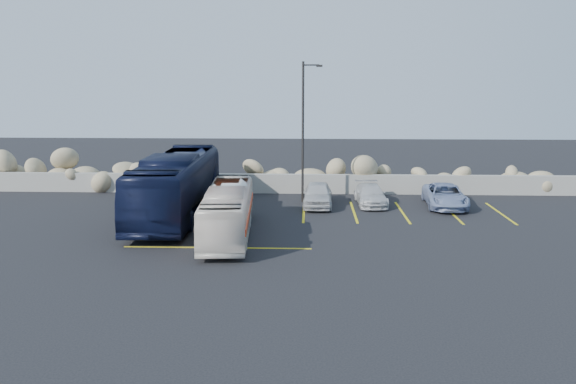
{
  "coord_description": "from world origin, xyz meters",
  "views": [
    {
      "loc": [
        2.86,
        -22.52,
        7.01
      ],
      "look_at": [
        1.86,
        4.0,
        1.68
      ],
      "focal_mm": 35.0,
      "sensor_mm": 36.0,
      "label": 1
    }
  ],
  "objects_px": {
    "vintage_bus": "(228,211)",
    "car_d": "(445,196)",
    "car_a": "(318,194)",
    "car_c": "(371,195)",
    "lamppost": "(304,128)",
    "tour_coach": "(177,185)"
  },
  "relations": [
    {
      "from": "vintage_bus",
      "to": "car_c",
      "type": "height_order",
      "value": "vintage_bus"
    },
    {
      "from": "car_a",
      "to": "car_c",
      "type": "height_order",
      "value": "car_a"
    },
    {
      "from": "car_d",
      "to": "tour_coach",
      "type": "bearing_deg",
      "value": -165.88
    },
    {
      "from": "vintage_bus",
      "to": "lamppost",
      "type": "bearing_deg",
      "value": 62.17
    },
    {
      "from": "vintage_bus",
      "to": "car_d",
      "type": "bearing_deg",
      "value": 26.1
    },
    {
      "from": "vintage_bus",
      "to": "car_d",
      "type": "distance_m",
      "value": 13.0
    },
    {
      "from": "lamppost",
      "to": "vintage_bus",
      "type": "distance_m",
      "value": 8.75
    },
    {
      "from": "vintage_bus",
      "to": "car_c",
      "type": "relative_size",
      "value": 2.12
    },
    {
      "from": "tour_coach",
      "to": "car_a",
      "type": "distance_m",
      "value": 7.84
    },
    {
      "from": "car_a",
      "to": "car_d",
      "type": "height_order",
      "value": "car_a"
    },
    {
      "from": "lamppost",
      "to": "tour_coach",
      "type": "distance_m",
      "value": 7.96
    },
    {
      "from": "car_a",
      "to": "car_d",
      "type": "distance_m",
      "value": 7.13
    },
    {
      "from": "car_a",
      "to": "car_c",
      "type": "bearing_deg",
      "value": 11.05
    },
    {
      "from": "lamppost",
      "to": "car_d",
      "type": "height_order",
      "value": "lamppost"
    },
    {
      "from": "lamppost",
      "to": "car_a",
      "type": "xyz_separation_m",
      "value": [
        0.81,
        -1.12,
        -3.63
      ]
    },
    {
      "from": "car_c",
      "to": "car_d",
      "type": "distance_m",
      "value": 4.13
    },
    {
      "from": "vintage_bus",
      "to": "tour_coach",
      "type": "distance_m",
      "value": 4.97
    },
    {
      "from": "vintage_bus",
      "to": "car_a",
      "type": "bearing_deg",
      "value": 53.04
    },
    {
      "from": "car_c",
      "to": "tour_coach",
      "type": "bearing_deg",
      "value": -166.13
    },
    {
      "from": "vintage_bus",
      "to": "car_d",
      "type": "relative_size",
      "value": 1.82
    },
    {
      "from": "tour_coach",
      "to": "vintage_bus",
      "type": "bearing_deg",
      "value": -50.78
    },
    {
      "from": "lamppost",
      "to": "car_d",
      "type": "relative_size",
      "value": 1.77
    }
  ]
}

